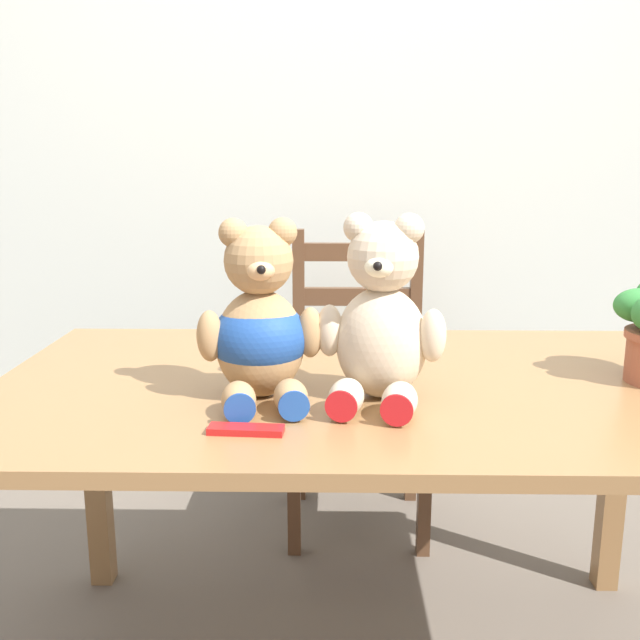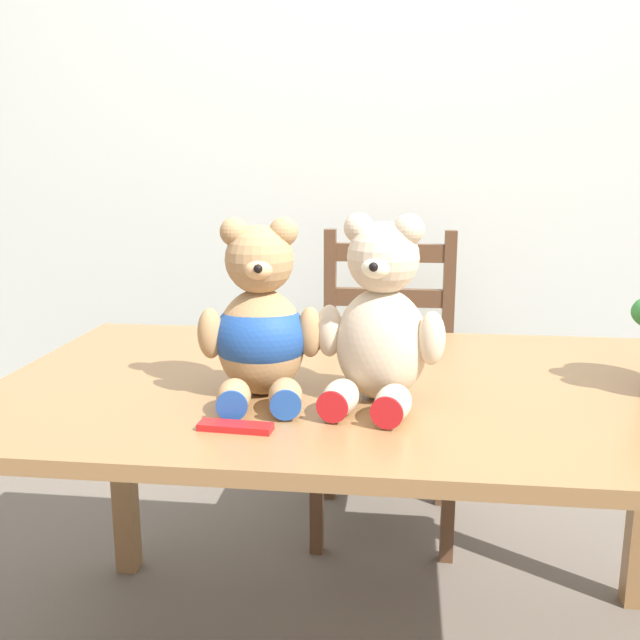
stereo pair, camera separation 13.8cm
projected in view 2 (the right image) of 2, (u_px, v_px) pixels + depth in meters
The scene contains 6 objects.
wall_back at pixel (387, 132), 2.52m from camera, with size 8.00×0.04×2.60m, color silver.
dining_table at pixel (365, 421), 1.52m from camera, with size 1.55×0.93×0.75m.
wooden_chair_behind at pixel (386, 385), 2.34m from camera, with size 0.44×0.41×0.98m.
teddy_bear_left at pixel (261, 326), 1.39m from camera, with size 0.25×0.27×0.35m.
teddy_bear_right at pixel (380, 323), 1.35m from camera, with size 0.26×0.27×0.36m.
chocolate_bar at pixel (235, 427), 1.23m from camera, with size 0.13×0.04×0.01m, color red.
Camera 2 is at (0.08, -0.97, 1.20)m, focal length 40.00 mm.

